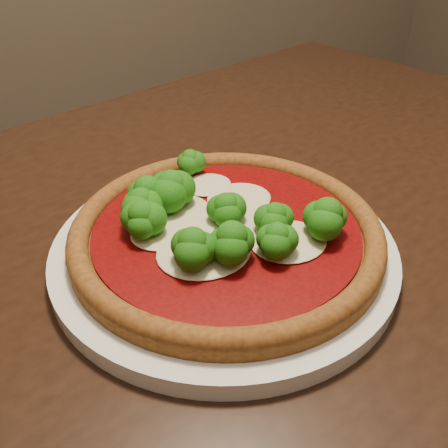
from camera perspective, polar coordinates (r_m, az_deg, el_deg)
name	(u,v)px	position (r m, az deg, el deg)	size (l,w,h in m)	color
dining_table	(232,273)	(0.64, 0.88, -5.58)	(1.38, 1.06, 0.75)	black
plate	(224,250)	(0.50, 0.00, -2.94)	(0.34, 0.34, 0.02)	silver
pizza	(222,227)	(0.48, -0.21, -0.39)	(0.30, 0.30, 0.06)	brown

